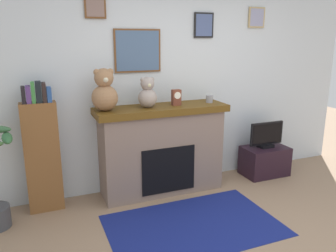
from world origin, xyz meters
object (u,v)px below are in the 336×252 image
object	(u,v)px
fireplace	(162,149)
mantel_clock	(176,97)
bookshelf	(42,153)
teddy_bear_cream	(148,94)
tv_stand	(264,161)
teddy_bear_brown	(105,92)
candle_jar	(209,99)
television	(266,136)

from	to	relation	value
fireplace	mantel_clock	distance (m)	0.66
bookshelf	teddy_bear_cream	xyz separation A→B (m)	(1.20, -0.05, 0.58)
tv_stand	teddy_bear_brown	bearing A→B (deg)	178.74
bookshelf	tv_stand	size ratio (longest dim) A/B	2.33
teddy_bear_brown	candle_jar	bearing A→B (deg)	0.03
television	mantel_clock	bearing A→B (deg)	177.89
fireplace	bookshelf	bearing A→B (deg)	178.62
bookshelf	mantel_clock	size ratio (longest dim) A/B	7.64
television	teddy_bear_brown	size ratio (longest dim) A/B	1.09
teddy_bear_brown	teddy_bear_cream	world-z (taller)	teddy_bear_brown
tv_stand	teddy_bear_brown	size ratio (longest dim) A/B	1.31
bookshelf	mantel_clock	xyz separation A→B (m)	(1.56, -0.05, 0.51)
mantel_clock	teddy_bear_brown	xyz separation A→B (m)	(-0.86, 0.00, 0.12)
television	teddy_bear_brown	distance (m)	2.32
tv_stand	candle_jar	distance (m)	1.29
fireplace	candle_jar	xyz separation A→B (m)	(0.64, -0.02, 0.58)
candle_jar	teddy_bear_brown	bearing A→B (deg)	-179.97
mantel_clock	teddy_bear_brown	distance (m)	0.87
fireplace	mantel_clock	xyz separation A→B (m)	(0.19, -0.02, 0.63)
bookshelf	teddy_bear_cream	size ratio (longest dim) A/B	4.03
television	teddy_bear_cream	distance (m)	1.84
bookshelf	television	distance (m)	2.90
bookshelf	teddy_bear_cream	world-z (taller)	teddy_bear_cream
teddy_bear_brown	teddy_bear_cream	size ratio (longest dim) A/B	1.31
tv_stand	teddy_bear_cream	bearing A→B (deg)	178.36
fireplace	tv_stand	xyz separation A→B (m)	(1.53, -0.07, -0.35)
teddy_bear_brown	mantel_clock	bearing A→B (deg)	-0.03
fireplace	teddy_bear_cream	distance (m)	0.72
candle_jar	mantel_clock	distance (m)	0.46
tv_stand	television	bearing A→B (deg)	-90.00
mantel_clock	teddy_bear_cream	world-z (taller)	teddy_bear_cream
bookshelf	television	xyz separation A→B (m)	(2.90, -0.10, -0.10)
television	candle_jar	world-z (taller)	candle_jar
television	teddy_bear_cream	xyz separation A→B (m)	(-1.70, 0.05, 0.68)
teddy_bear_cream	fireplace	bearing A→B (deg)	5.87
bookshelf	candle_jar	xyz separation A→B (m)	(2.01, -0.05, 0.46)
bookshelf	television	world-z (taller)	bookshelf
mantel_clock	teddy_bear_cream	bearing A→B (deg)	179.90
fireplace	bookshelf	world-z (taller)	bookshelf
fireplace	tv_stand	size ratio (longest dim) A/B	2.58
bookshelf	tv_stand	world-z (taller)	bookshelf
fireplace	bookshelf	distance (m)	1.38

